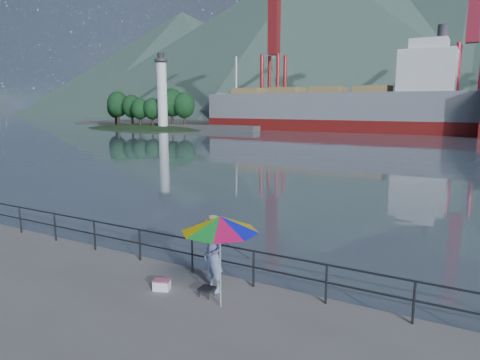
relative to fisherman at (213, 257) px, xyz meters
name	(u,v)px	position (x,y,z in m)	size (l,w,h in m)	color
harbor_water	(451,122)	(-2.20, 129.01, -0.93)	(500.00, 280.00, 0.00)	#4D5A67
guardrail	(165,250)	(-2.20, 0.71, -0.41)	(22.00, 0.06, 1.03)	#2D3033
lighthouse_islet	(144,126)	(-57.17, 61.01, -0.67)	(48.00, 26.40, 19.20)	#263F1E
fisherman	(213,257)	(0.00, 0.00, 0.00)	(0.68, 0.45, 1.87)	#34579A
beach_umbrella	(220,224)	(0.64, -0.68, 1.13)	(2.42, 2.42, 2.26)	white
folding_stool	(207,292)	(0.03, -0.38, -0.81)	(0.37, 0.37, 0.23)	black
cooler_bag	(162,285)	(-1.21, -0.64, -0.81)	(0.42, 0.28, 0.24)	white
fishing_rod	(232,278)	(0.01, 0.95, -0.93)	(0.02, 0.02, 1.99)	black
bulk_carrier	(343,108)	(-17.81, 73.09, 3.19)	(51.48, 8.91, 14.50)	maroon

